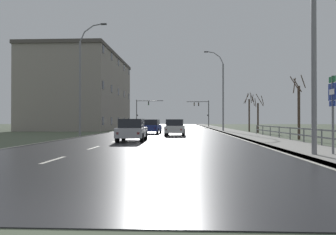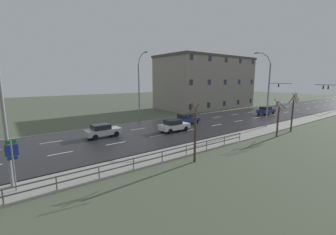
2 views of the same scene
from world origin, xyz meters
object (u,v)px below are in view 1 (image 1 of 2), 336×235
street_lamp_midground (222,92)px  highway_sign (333,105)px  traffic_signal_left (142,109)px  street_lamp_left_bank (82,81)px  car_distant (152,127)px  street_lamp_foreground (309,19)px  brick_building (83,93)px  car_near_left (132,130)px  traffic_signal_right (203,109)px  car_near_right (175,127)px  car_far_left (176,124)px

street_lamp_midground → highway_sign: 29.89m
traffic_signal_left → street_lamp_left_bank: bearing=-90.9°
street_lamp_midground → car_distant: 12.16m
street_lamp_foreground → brick_building: brick_building is taller
street_lamp_left_bank → car_near_left: (6.28, -8.72, -4.50)m
traffic_signal_right → street_lamp_foreground: bearing=-89.3°
street_lamp_foreground → highway_sign: street_lamp_foreground is taller
street_lamp_left_bank → traffic_signal_right: street_lamp_left_bank is taller
traffic_signal_right → car_near_right: traffic_signal_right is taller
car_near_left → car_near_right: bearing=71.2°
highway_sign → brick_building: brick_building is taller
street_lamp_left_bank → street_lamp_foreground: bearing=-50.4°
highway_sign → traffic_signal_left: size_ratio=0.54×
street_lamp_foreground → car_near_right: size_ratio=2.73×
street_lamp_foreground → car_near_left: bearing=132.9°
street_lamp_foreground → street_lamp_left_bank: (-14.84, 17.92, -0.22)m
highway_sign → brick_building: bearing=119.5°
car_far_left → traffic_signal_left: bearing=113.9°
street_lamp_foreground → street_lamp_midground: street_lamp_foreground is taller
car_near_left → brick_building: (-13.19, 31.19, 5.28)m
street_lamp_foreground → car_far_left: street_lamp_foreground is taller
car_far_left → highway_sign: bearing=-81.1°
highway_sign → car_near_right: highway_sign is taller
traffic_signal_left → car_far_left: 18.86m
traffic_signal_right → highway_sign: bearing=-88.3°
street_lamp_left_bank → car_distant: 8.96m
car_far_left → street_lamp_foreground: bearing=-82.4°
traffic_signal_right → car_near_right: size_ratio=1.41×
car_near_left → street_lamp_foreground: bearing=-48.2°
car_near_right → street_lamp_left_bank: bearing=-178.8°
highway_sign → traffic_signal_left: bearing=104.6°
street_lamp_midground → highway_sign: (0.96, -29.71, -3.08)m
street_lamp_foreground → street_lamp_left_bank: size_ratio=1.04×
street_lamp_foreground → traffic_signal_left: bearing=103.7°
street_lamp_left_bank → traffic_signal_left: size_ratio=1.80×
street_lamp_midground → traffic_signal_right: street_lamp_midground is taller
car_near_left → car_distant: same height
car_near_left → car_near_right: size_ratio=1.00×
car_far_left → brick_building: (-15.44, -1.00, 5.28)m
street_lamp_midground → car_near_right: 14.07m
brick_building → car_near_right: bearing=-54.8°
street_lamp_left_bank → car_distant: size_ratio=2.59×
street_lamp_midground → street_lamp_left_bank: 19.07m
street_lamp_midground → car_near_right: bearing=-115.8°
street_lamp_left_bank → car_far_left: (8.53, 23.47, -4.50)m
highway_sign → street_lamp_foreground: bearing=-170.8°
street_lamp_midground → car_distant: (-8.51, -7.51, -4.37)m
traffic_signal_right → car_near_right: (-5.08, -40.82, -3.21)m
traffic_signal_right → traffic_signal_left: bearing=-178.2°
highway_sign → traffic_signal_left: traffic_signal_left is taller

